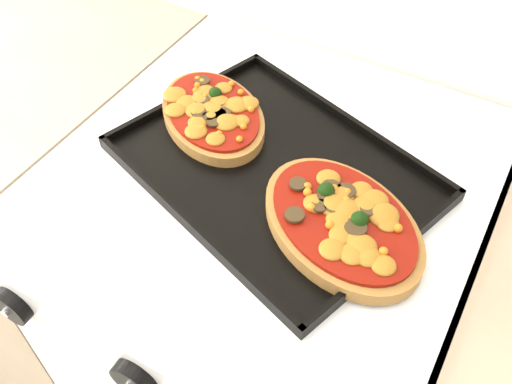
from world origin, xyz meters
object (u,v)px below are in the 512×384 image
Objects in this scene: pizza_left at (213,113)px; pizza_right at (342,222)px; stove at (268,324)px; baking_tray at (274,168)px.

pizza_right is at bearing -20.72° from pizza_left.
pizza_left is 0.87× the size of pizza_right.
stove is 3.85× the size of pizza_right.
pizza_right is (0.25, -0.09, 0.00)m from pizza_left.
stove is 0.47m from baking_tray.
baking_tray is 1.99× the size of pizza_left.
pizza_left is at bearing 159.28° from pizza_right.
stove is 0.50m from pizza_right.
pizza_left reaches higher than stove.
pizza_left is at bearing 179.91° from baking_tray.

